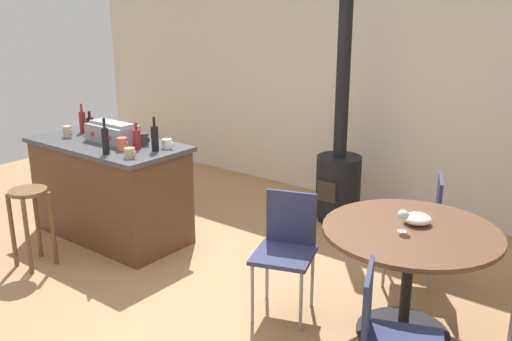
# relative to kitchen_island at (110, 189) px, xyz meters

# --- Properties ---
(ground_plane) EXTENTS (8.80, 8.80, 0.00)m
(ground_plane) POSITION_rel_kitchen_island_xyz_m (1.31, -0.29, -0.45)
(ground_plane) COLOR #A37A4C
(back_wall) EXTENTS (8.00, 0.10, 2.70)m
(back_wall) POSITION_rel_kitchen_island_xyz_m (1.31, 2.31, 0.90)
(back_wall) COLOR beige
(back_wall) RESTS_ON ground_plane
(kitchen_island) EXTENTS (1.52, 0.75, 0.90)m
(kitchen_island) POSITION_rel_kitchen_island_xyz_m (0.00, 0.00, 0.00)
(kitchen_island) COLOR brown
(kitchen_island) RESTS_ON ground_plane
(wooden_stool) EXTENTS (0.30, 0.30, 0.67)m
(wooden_stool) POSITION_rel_kitchen_island_xyz_m (-0.01, -0.80, 0.01)
(wooden_stool) COLOR brown
(wooden_stool) RESTS_ON ground_plane
(dining_table) EXTENTS (1.11, 1.11, 0.76)m
(dining_table) POSITION_rel_kitchen_island_xyz_m (2.84, 0.12, 0.13)
(dining_table) COLOR black
(dining_table) RESTS_ON ground_plane
(folding_chair_near) EXTENTS (0.52, 0.52, 0.86)m
(folding_chair_near) POSITION_rel_kitchen_island_xyz_m (3.09, -0.69, 0.05)
(folding_chair_near) COLOR navy
(folding_chair_near) RESTS_ON ground_plane
(folding_chair_left) EXTENTS (0.52, 0.52, 0.87)m
(folding_chair_left) POSITION_rel_kitchen_island_xyz_m (2.61, 0.88, 0.06)
(folding_chair_left) COLOR navy
(folding_chair_left) RESTS_ON ground_plane
(folding_chair_right) EXTENTS (0.51, 0.51, 0.85)m
(folding_chair_right) POSITION_rel_kitchen_island_xyz_m (2.03, -0.09, 0.05)
(folding_chair_right) COLOR navy
(folding_chair_right) RESTS_ON ground_plane
(wood_stove) EXTENTS (0.44, 0.45, 2.15)m
(wood_stove) POSITION_rel_kitchen_island_xyz_m (1.47, 1.62, 0.06)
(wood_stove) COLOR black
(wood_stove) RESTS_ON ground_plane
(toolbox) EXTENTS (0.48, 0.26, 0.18)m
(toolbox) POSITION_rel_kitchen_island_xyz_m (0.03, 0.05, 0.53)
(toolbox) COLOR gray
(toolbox) RESTS_ON kitchen_island
(bottle_0) EXTENTS (0.06, 0.06, 0.28)m
(bottle_0) POSITION_rel_kitchen_island_xyz_m (-0.50, 0.11, 0.56)
(bottle_0) COLOR maroon
(bottle_0) RESTS_ON kitchen_island
(bottle_1) EXTENTS (0.07, 0.07, 0.22)m
(bottle_1) POSITION_rel_kitchen_island_xyz_m (-0.38, 0.11, 0.53)
(bottle_1) COLOR black
(bottle_1) RESTS_ON kitchen_island
(bottle_2) EXTENTS (0.07, 0.07, 0.23)m
(bottle_2) POSITION_rel_kitchen_island_xyz_m (0.41, 0.01, 0.54)
(bottle_2) COLOR maroon
(bottle_2) RESTS_ON kitchen_island
(bottle_3) EXTENTS (0.06, 0.06, 0.30)m
(bottle_3) POSITION_rel_kitchen_island_xyz_m (0.33, -0.26, 0.57)
(bottle_3) COLOR black
(bottle_3) RESTS_ON kitchen_island
(bottle_4) EXTENTS (0.06, 0.06, 0.29)m
(bottle_4) POSITION_rel_kitchen_island_xyz_m (0.58, 0.06, 0.56)
(bottle_4) COLOR black
(bottle_4) RESTS_ON kitchen_island
(cup_0) EXTENTS (0.12, 0.09, 0.08)m
(cup_0) POSITION_rel_kitchen_island_xyz_m (0.57, -0.21, 0.49)
(cup_0) COLOR tan
(cup_0) RESTS_ON kitchen_island
(cup_1) EXTENTS (0.11, 0.08, 0.10)m
(cup_1) POSITION_rel_kitchen_island_xyz_m (-0.43, -0.10, 0.50)
(cup_1) COLOR tan
(cup_1) RESTS_ON kitchen_island
(cup_2) EXTENTS (0.12, 0.09, 0.08)m
(cup_2) POSITION_rel_kitchen_island_xyz_m (0.59, 0.18, 0.49)
(cup_2) COLOR white
(cup_2) RESTS_ON kitchen_island
(cup_3) EXTENTS (0.12, 0.09, 0.11)m
(cup_3) POSITION_rel_kitchen_island_xyz_m (0.34, -0.10, 0.50)
(cup_3) COLOR #DB6651
(cup_3) RESTS_ON kitchen_island
(cup_4) EXTENTS (0.11, 0.08, 0.11)m
(cup_4) POSITION_rel_kitchen_island_xyz_m (0.35, 0.14, 0.50)
(cup_4) COLOR #383838
(cup_4) RESTS_ON kitchen_island
(wine_glass) EXTENTS (0.07, 0.07, 0.14)m
(wine_glass) POSITION_rel_kitchen_island_xyz_m (2.81, 0.05, 0.41)
(wine_glass) COLOR silver
(wine_glass) RESTS_ON dining_table
(serving_bowl) EXTENTS (0.18, 0.18, 0.07)m
(serving_bowl) POSITION_rel_kitchen_island_xyz_m (2.83, 0.23, 0.34)
(serving_bowl) COLOR white
(serving_bowl) RESTS_ON dining_table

